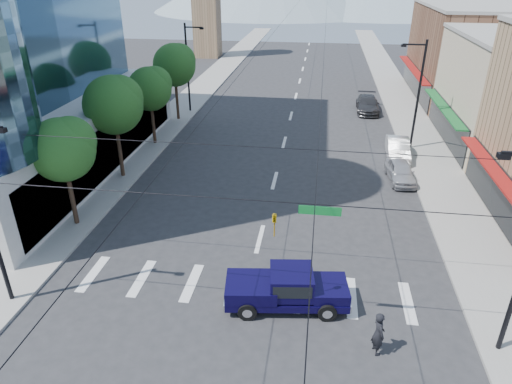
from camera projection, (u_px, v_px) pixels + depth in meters
ground at (242, 308)px, 20.97m from camera, size 160.00×160.00×0.00m
sidewalk_left at (202, 88)px, 57.86m from camera, size 4.00×120.00×0.15m
sidewalk_right at (397, 95)px, 54.80m from camera, size 4.00×120.00×0.15m
shop_far at (475, 55)px, 51.57m from camera, size 12.00×18.00×10.00m
tree_near at (65, 147)px, 25.54m from camera, size 3.65×3.64×6.71m
tree_midnear at (115, 103)px, 31.46m from camera, size 4.09×4.09×7.52m
tree_midfar at (151, 87)px, 37.93m from camera, size 3.65×3.64×6.71m
tree_far at (176, 64)px, 43.85m from camera, size 4.09×4.09×7.52m
signal_rig at (241, 234)px, 17.98m from camera, size 21.80×0.20×9.00m
lamp_pole_nw at (189, 65)px, 46.66m from camera, size 2.00×0.25×9.00m
lamp_pole_ne at (417, 92)px, 36.86m from camera, size 2.00×0.25×9.00m
pickup_truck at (286, 288)px, 20.75m from camera, size 5.86×2.75×1.91m
pedestrian at (378, 333)px, 18.20m from camera, size 0.66×0.83×1.98m
parked_car_near at (400, 171)px, 33.03m from camera, size 2.08×4.38×1.45m
parked_car_mid at (398, 149)px, 36.87m from camera, size 1.91×4.91×1.59m
parked_car_far at (368, 104)px, 48.53m from camera, size 2.33×5.62×1.62m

